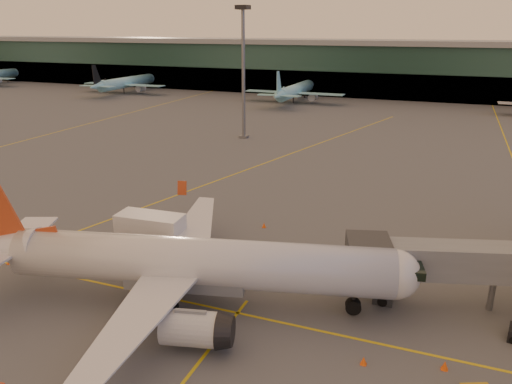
% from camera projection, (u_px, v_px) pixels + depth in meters
% --- Properties ---
extents(ground, '(600.00, 600.00, 0.00)m').
position_uv_depth(ground, '(150.00, 334.00, 37.27)').
color(ground, '#4C4F54').
rests_on(ground, ground).
extents(taxi_markings, '(100.12, 173.00, 0.01)m').
position_uv_depth(taxi_markings, '(265.00, 171.00, 79.08)').
color(taxi_markings, gold).
rests_on(taxi_markings, ground).
extents(terminal, '(400.00, 20.00, 17.60)m').
position_uv_depth(terminal, '(392.00, 69.00, 159.70)').
color(terminal, '#19382D').
rests_on(terminal, ground).
extents(mast_west_near, '(2.40, 2.40, 25.60)m').
position_uv_depth(mast_west_near, '(243.00, 63.00, 97.76)').
color(mast_west_near, slate).
rests_on(mast_west_near, ground).
extents(distant_aircraft_row, '(225.00, 34.00, 13.00)m').
position_uv_depth(distant_aircraft_row, '(210.00, 97.00, 160.07)').
color(distant_aircraft_row, '#8AD7E7').
rests_on(distant_aircraft_row, ground).
extents(main_airplane, '(37.31, 33.98, 11.40)m').
position_uv_depth(main_airplane, '(184.00, 264.00, 40.09)').
color(main_airplane, silver).
rests_on(main_airplane, ground).
extents(catering_truck, '(6.51, 3.20, 4.93)m').
position_uv_depth(catering_truck, '(152.00, 236.00, 47.69)').
color(catering_truck, '#AF1920').
rests_on(catering_truck, ground).
extents(cone_nose, '(0.50, 0.50, 0.64)m').
position_uv_depth(cone_nose, '(445.00, 365.00, 33.31)').
color(cone_nose, '#FF580D').
rests_on(cone_nose, ground).
extents(cone_tail, '(0.48, 0.48, 0.62)m').
position_uv_depth(cone_tail, '(9.00, 261.00, 48.10)').
color(cone_tail, '#FF580D').
rests_on(cone_tail, ground).
extents(cone_wing_left, '(0.45, 0.45, 0.58)m').
position_uv_depth(cone_wing_left, '(264.00, 225.00, 56.82)').
color(cone_wing_left, '#FF580D').
rests_on(cone_wing_left, ground).
extents(cone_fwd, '(0.47, 0.47, 0.60)m').
position_uv_depth(cone_fwd, '(364.00, 361.00, 33.81)').
color(cone_fwd, '#FF580D').
rests_on(cone_fwd, ground).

